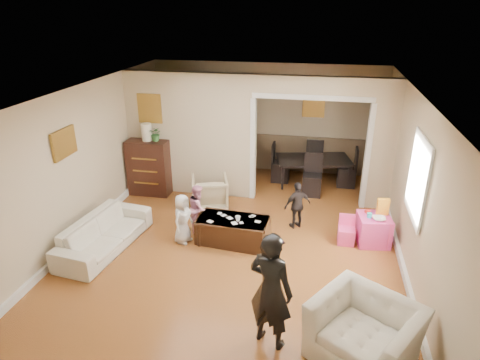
% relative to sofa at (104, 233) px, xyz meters
% --- Properties ---
extents(floor, '(7.00, 7.00, 0.00)m').
position_rel_sofa_xyz_m(floor, '(2.15, 0.72, -0.28)').
color(floor, '#A45C2A').
rests_on(floor, ground).
extents(partition_left, '(2.75, 0.18, 2.60)m').
position_rel_sofa_xyz_m(partition_left, '(0.78, 2.52, 1.02)').
color(partition_left, '#BEAA8B').
rests_on(partition_left, ground).
extents(partition_right, '(0.55, 0.18, 2.60)m').
position_rel_sofa_xyz_m(partition_right, '(4.63, 2.52, 1.02)').
color(partition_right, '#BEAA8B').
rests_on(partition_right, ground).
extents(partition_header, '(2.22, 0.18, 0.35)m').
position_rel_sofa_xyz_m(partition_header, '(3.25, 2.52, 2.15)').
color(partition_header, '#BEAA8B').
rests_on(partition_header, partition_right).
extents(window_pane, '(0.03, 0.95, 1.10)m').
position_rel_sofa_xyz_m(window_pane, '(4.88, 0.32, 1.27)').
color(window_pane, white).
rests_on(window_pane, ground).
extents(framed_art_partition, '(0.45, 0.03, 0.55)m').
position_rel_sofa_xyz_m(framed_art_partition, '(-0.05, 2.42, 1.57)').
color(framed_art_partition, brown).
rests_on(framed_art_partition, partition_left).
extents(framed_art_sofa_wall, '(0.03, 0.55, 0.40)m').
position_rel_sofa_xyz_m(framed_art_sofa_wall, '(-0.56, 0.12, 1.52)').
color(framed_art_sofa_wall, brown).
extents(framed_art_alcove, '(0.45, 0.03, 0.55)m').
position_rel_sofa_xyz_m(framed_art_alcove, '(3.25, 4.16, 1.42)').
color(framed_art_alcove, brown).
extents(sofa, '(0.97, 1.98, 0.55)m').
position_rel_sofa_xyz_m(sofa, '(0.00, 0.00, 0.00)').
color(sofa, silver).
rests_on(sofa, ground).
extents(armchair_back, '(0.89, 0.90, 0.66)m').
position_rel_sofa_xyz_m(armchair_back, '(1.35, 1.84, 0.05)').
color(armchair_back, tan).
rests_on(armchair_back, ground).
extents(armchair_front, '(1.48, 1.43, 0.73)m').
position_rel_sofa_xyz_m(armchair_front, '(4.13, -1.62, 0.09)').
color(armchair_front, silver).
rests_on(armchair_front, ground).
extents(dresser, '(0.87, 0.49, 1.20)m').
position_rel_sofa_xyz_m(dresser, '(-0.10, 2.29, 0.32)').
color(dresser, black).
rests_on(dresser, ground).
extents(table_lamp, '(0.22, 0.22, 0.36)m').
position_rel_sofa_xyz_m(table_lamp, '(-0.10, 2.29, 1.10)').
color(table_lamp, beige).
rests_on(table_lamp, dresser).
extents(potted_plant, '(0.28, 0.24, 0.31)m').
position_rel_sofa_xyz_m(potted_plant, '(0.10, 2.29, 1.08)').
color(potted_plant, '#34682E').
rests_on(potted_plant, dresser).
extents(coffee_table, '(1.26, 0.72, 0.45)m').
position_rel_sofa_xyz_m(coffee_table, '(2.09, 0.60, -0.05)').
color(coffee_table, '#371C11').
rests_on(coffee_table, ground).
extents(coffee_cup, '(0.10, 0.10, 0.09)m').
position_rel_sofa_xyz_m(coffee_cup, '(2.19, 0.55, 0.22)').
color(coffee_cup, white).
rests_on(coffee_cup, coffee_table).
extents(play_table, '(0.60, 0.60, 0.51)m').
position_rel_sofa_xyz_m(play_table, '(4.48, 1.06, -0.02)').
color(play_table, '#EA3D98').
rests_on(play_table, ground).
extents(cereal_box, '(0.21, 0.10, 0.30)m').
position_rel_sofa_xyz_m(cereal_box, '(4.60, 1.16, 0.38)').
color(cereal_box, yellow).
rests_on(cereal_box, play_table).
extents(cyan_cup, '(0.08, 0.08, 0.08)m').
position_rel_sofa_xyz_m(cyan_cup, '(4.38, 1.01, 0.27)').
color(cyan_cup, '#28C2CA').
rests_on(cyan_cup, play_table).
extents(toy_block, '(0.10, 0.09, 0.05)m').
position_rel_sofa_xyz_m(toy_block, '(4.36, 1.18, 0.26)').
color(toy_block, red).
rests_on(toy_block, play_table).
extents(play_bowl, '(0.24, 0.24, 0.05)m').
position_rel_sofa_xyz_m(play_bowl, '(4.53, 0.94, 0.26)').
color(play_bowl, white).
rests_on(play_bowl, play_table).
extents(dining_table, '(1.82, 1.27, 0.58)m').
position_rel_sofa_xyz_m(dining_table, '(3.35, 3.51, 0.01)').
color(dining_table, black).
rests_on(dining_table, ground).
extents(adult_person, '(0.66, 0.55, 1.53)m').
position_rel_sofa_xyz_m(adult_person, '(3.02, -1.60, 0.49)').
color(adult_person, black).
rests_on(adult_person, ground).
extents(child_kneel_a, '(0.39, 0.50, 0.89)m').
position_rel_sofa_xyz_m(child_kneel_a, '(1.24, 0.45, 0.17)').
color(child_kneel_a, silver).
rests_on(child_kneel_a, ground).
extents(child_kneel_b, '(0.43, 0.50, 0.89)m').
position_rel_sofa_xyz_m(child_kneel_b, '(1.39, 0.90, 0.17)').
color(child_kneel_b, pink).
rests_on(child_kneel_b, ground).
extents(child_toddler, '(0.56, 0.48, 0.90)m').
position_rel_sofa_xyz_m(child_toddler, '(3.14, 1.35, 0.17)').
color(child_toddler, black).
rests_on(child_toddler, ground).
extents(craft_papers, '(0.91, 0.45, 0.00)m').
position_rel_sofa_xyz_m(craft_papers, '(2.13, 0.61, 0.18)').
color(craft_papers, white).
rests_on(craft_papers, coffee_table).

